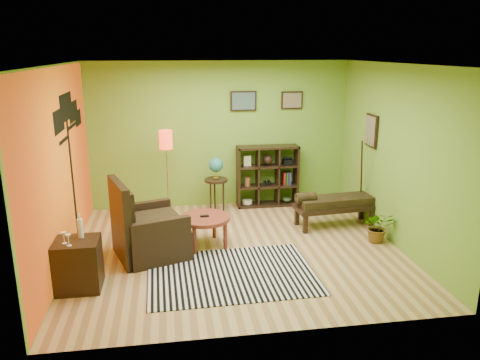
{
  "coord_description": "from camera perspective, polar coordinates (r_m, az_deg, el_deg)",
  "views": [
    {
      "loc": [
        -0.98,
        -6.63,
        3.0
      ],
      "look_at": [
        0.08,
        0.25,
        1.05
      ],
      "focal_mm": 35.0,
      "sensor_mm": 36.0,
      "label": 1
    }
  ],
  "objects": [
    {
      "name": "floor_lamp",
      "position": [
        8.38,
        -9.0,
        3.92
      ],
      "size": [
        0.25,
        0.25,
        1.63
      ],
      "color": "silver",
      "rests_on": "ground"
    },
    {
      "name": "side_cabinet",
      "position": [
        6.45,
        -19.12,
        -9.68
      ],
      "size": [
        0.56,
        0.51,
        0.98
      ],
      "color": "black",
      "rests_on": "ground"
    },
    {
      "name": "armchair",
      "position": [
        7.15,
        -11.31,
        -6.32
      ],
      "size": [
        1.23,
        1.22,
        1.2
      ],
      "color": "black",
      "rests_on": "ground"
    },
    {
      "name": "potted_plant",
      "position": [
        7.87,
        16.47,
        -5.85
      ],
      "size": [
        0.57,
        0.61,
        0.4
      ],
      "primitive_type": "imported",
      "rotation": [
        0.0,
        0.0,
        -0.23
      ],
      "color": "#26661E",
      "rests_on": "ground"
    },
    {
      "name": "coffee_table",
      "position": [
        7.35,
        -4.34,
        -4.96
      ],
      "size": [
        0.79,
        0.79,
        0.51
      ],
      "color": "maroon",
      "rests_on": "ground"
    },
    {
      "name": "bench",
      "position": [
        8.29,
        11.27,
        -2.82
      ],
      "size": [
        1.45,
        0.62,
        0.65
      ],
      "color": "black",
      "rests_on": "ground"
    },
    {
      "name": "room_shell",
      "position": [
        6.81,
        -1.15,
        5.5
      ],
      "size": [
        5.04,
        4.54,
        2.82
      ],
      "color": "#70A431",
      "rests_on": "ground"
    },
    {
      "name": "cube_shelf",
      "position": [
        9.18,
        3.45,
        0.48
      ],
      "size": [
        1.2,
        0.35,
        1.2
      ],
      "color": "black",
      "rests_on": "ground"
    },
    {
      "name": "globe_table",
      "position": [
        8.73,
        -2.95,
        1.08
      ],
      "size": [
        0.44,
        0.44,
        1.06
      ],
      "color": "black",
      "rests_on": "ground"
    },
    {
      "name": "ground",
      "position": [
        7.34,
        -0.33,
        -8.46
      ],
      "size": [
        5.0,
        5.0,
        0.0
      ],
      "primitive_type": "plane",
      "color": "tan",
      "rests_on": "ground"
    },
    {
      "name": "zebra_rug",
      "position": [
        6.6,
        -1.06,
        -11.33
      ],
      "size": [
        2.33,
        1.69,
        0.01
      ],
      "primitive_type": "cube",
      "rotation": [
        0.0,
        0.0,
        0.02
      ],
      "color": "silver",
      "rests_on": "ground"
    }
  ]
}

